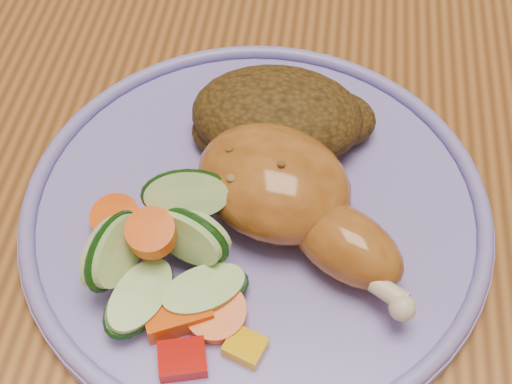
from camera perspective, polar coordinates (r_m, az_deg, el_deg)
dining_table at (r=0.56m, az=6.52°, el=-2.16°), size 0.90×1.40×0.75m
plate at (r=0.45m, az=-0.00°, el=-1.63°), size 0.29×0.29×0.01m
plate_rim at (r=0.44m, az=-0.00°, el=-0.79°), size 0.29×0.29×0.01m
chicken_leg at (r=0.42m, az=2.78°, el=-0.37°), size 0.15×0.13×0.05m
rice_pilaf at (r=0.47m, az=2.00°, el=5.98°), size 0.12×0.08×0.05m
vegetable_pile at (r=0.40m, az=-7.05°, el=-5.41°), size 0.12×0.13×0.06m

